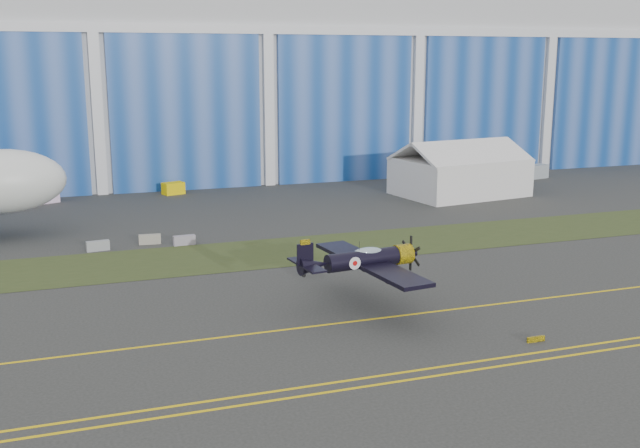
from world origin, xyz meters
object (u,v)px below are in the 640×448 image
object	(u,v)px
tug	(173,188)
warbird	(363,259)
shipping_container	(30,193)
tent	(460,167)

from	to	relation	value
tug	warbird	bearing A→B (deg)	-101.34
shipping_container	tug	xyz separation A→B (m)	(16.94, 1.16, -0.57)
warbird	tent	world-z (taller)	tent
warbird	tug	size ratio (longest dim) A/B	5.25
tent	warbird	bearing A→B (deg)	-136.49
tug	shipping_container	bearing A→B (deg)	165.64
tug	tent	bearing A→B (deg)	-38.04
warbird	tent	bearing A→B (deg)	45.46
shipping_container	warbird	bearing A→B (deg)	-88.69
shipping_container	tug	size ratio (longest dim) A/B	2.36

